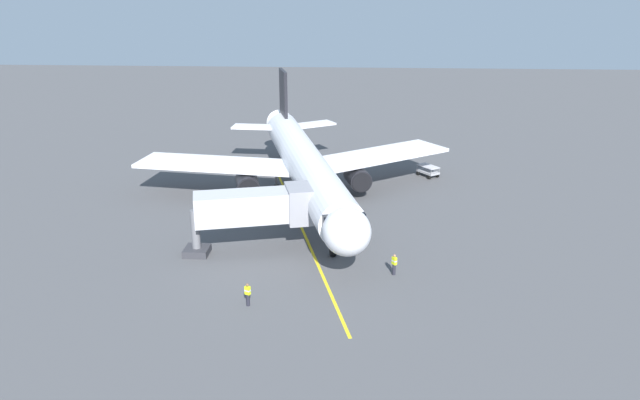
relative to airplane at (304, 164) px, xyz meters
name	(u,v)px	position (x,y,z in m)	size (l,w,h in m)	color
ground_plane	(310,200)	(-0.48, -0.29, -4.00)	(220.00, 220.00, 0.00)	#4C4C4F
apron_lead_in_line	(300,223)	(-0.07, 6.27, -4.00)	(0.24, 40.00, 0.01)	yellow
airplane	(304,164)	(0.00, 0.00, 0.00)	(33.67, 39.78, 11.50)	white
jet_bridge	(263,207)	(2.33, 12.27, -0.24)	(11.47, 5.44, 5.40)	#B7B7BC
ground_crew_marshaller	(248,294)	(2.04, 21.87, -3.12)	(0.47, 0.40, 1.71)	#23232D
ground_crew_wing_walker	(394,264)	(-8.35, 16.43, -3.12)	(0.44, 0.47, 1.71)	#23232D
baggage_cart_near_nose	(428,171)	(-13.66, -9.57, -3.35)	(2.67, 2.92, 1.27)	#9E9EA3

